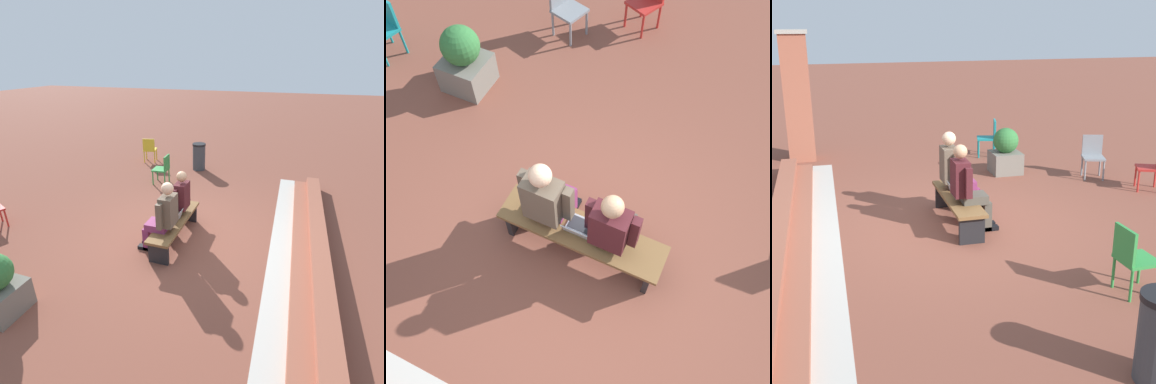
% 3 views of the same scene
% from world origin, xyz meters
% --- Properties ---
extents(ground_plane, '(60.00, 60.00, 0.00)m').
position_xyz_m(ground_plane, '(0.00, 0.00, 0.00)').
color(ground_plane, brown).
extents(bench, '(1.80, 0.44, 0.45)m').
position_xyz_m(bench, '(0.10, -0.11, 0.35)').
color(bench, brown).
rests_on(bench, ground).
extents(person_student, '(0.54, 0.68, 1.34)m').
position_xyz_m(person_student, '(-0.20, -0.18, 0.72)').
color(person_student, '#4C473D').
rests_on(person_student, ground).
extents(person_adult, '(0.57, 0.72, 1.39)m').
position_xyz_m(person_adult, '(0.50, -0.18, 0.74)').
color(person_adult, '#7F2D5B').
rests_on(person_adult, ground).
extents(laptop, '(0.32, 0.29, 0.21)m').
position_xyz_m(laptop, '(0.12, -0.10, 0.50)').
color(laptop, '#9EA0A5').
rests_on(laptop, bench).
extents(plastic_chair_foreground, '(0.52, 0.52, 0.84)m').
position_xyz_m(plastic_chair_foreground, '(1.87, -3.34, 0.48)').
color(plastic_chair_foreground, gray).
rests_on(plastic_chair_foreground, ground).
extents(planter, '(0.60, 0.60, 0.94)m').
position_xyz_m(planter, '(2.61, -1.76, 0.44)').
color(planter, '#6B665B').
rests_on(planter, ground).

